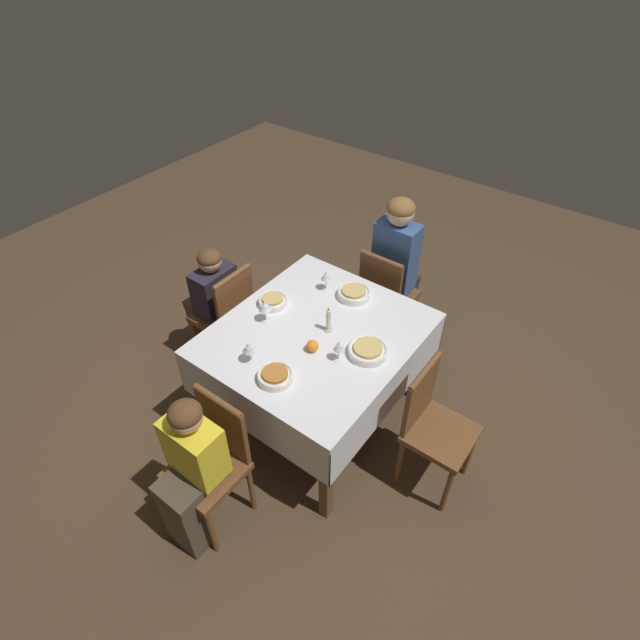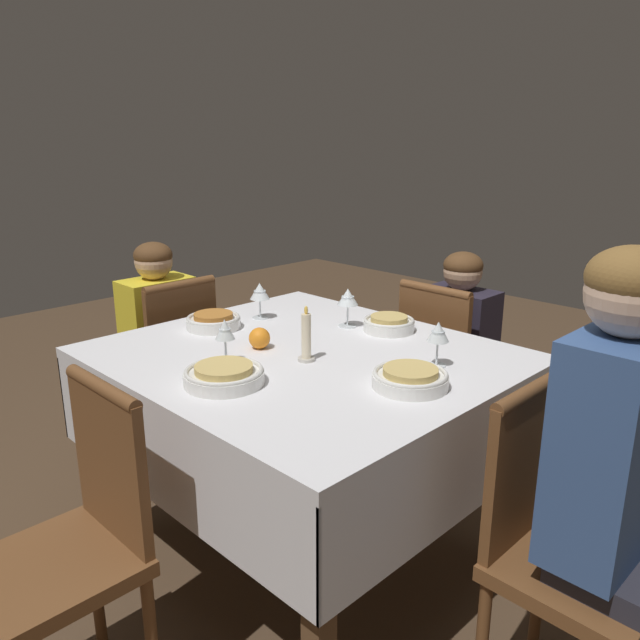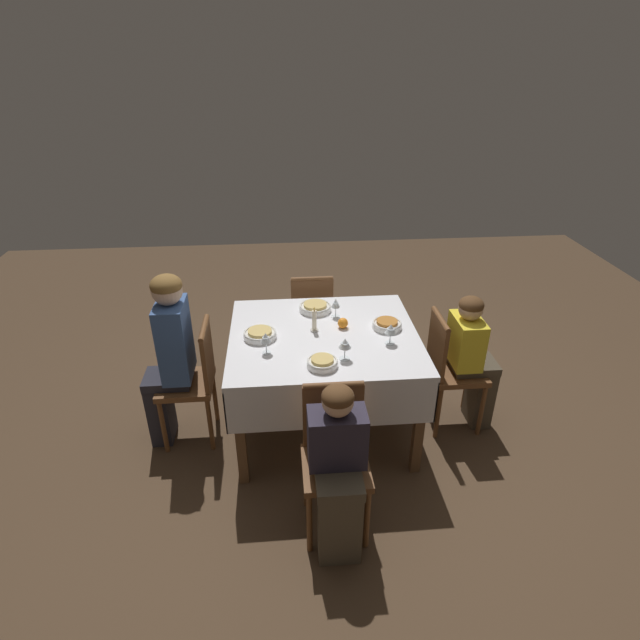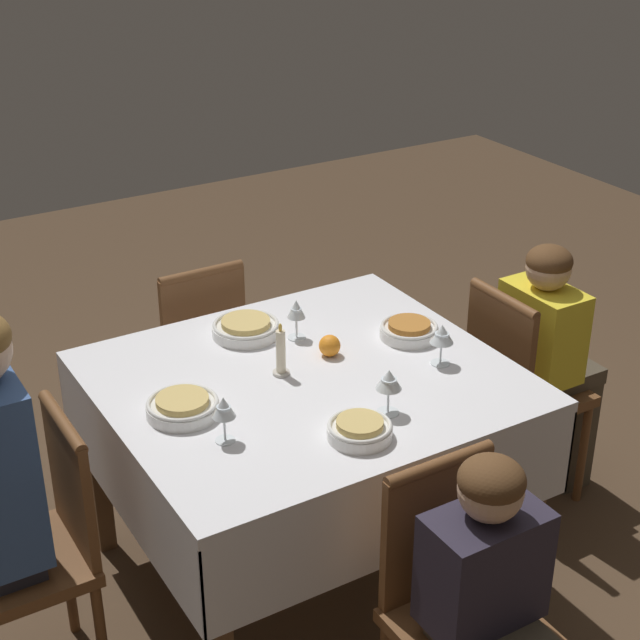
# 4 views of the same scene
# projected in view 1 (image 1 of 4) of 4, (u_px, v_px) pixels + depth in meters

# --- Properties ---
(ground_plane) EXTENTS (8.00, 8.00, 0.00)m
(ground_plane) POSITION_uv_depth(u_px,v_px,m) (317.00, 413.00, 3.50)
(ground_plane) COLOR #4C3826
(dining_table) EXTENTS (1.24, 1.11, 0.78)m
(dining_table) POSITION_uv_depth(u_px,v_px,m) (316.00, 344.00, 3.05)
(dining_table) COLOR silver
(dining_table) RESTS_ON ground_plane
(chair_east) EXTENTS (0.36, 0.36, 0.89)m
(chair_east) POSITION_uv_depth(u_px,v_px,m) (385.00, 294.00, 3.70)
(chair_east) COLOR brown
(chair_east) RESTS_ON ground_plane
(chair_north) EXTENTS (0.36, 0.36, 0.89)m
(chair_north) POSITION_uv_depth(u_px,v_px,m) (227.00, 313.00, 3.54)
(chair_north) COLOR brown
(chair_north) RESTS_ON ground_plane
(chair_west) EXTENTS (0.36, 0.36, 0.89)m
(chair_west) POSITION_uv_depth(u_px,v_px,m) (213.00, 457.00, 2.66)
(chair_west) COLOR brown
(chair_west) RESTS_ON ground_plane
(chair_south) EXTENTS (0.36, 0.36, 0.89)m
(chair_south) POSITION_uv_depth(u_px,v_px,m) (433.00, 423.00, 2.83)
(chair_south) COLOR brown
(chair_south) RESTS_ON ground_plane
(person_adult_denim) EXTENTS (0.34, 0.30, 1.24)m
(person_adult_denim) POSITION_uv_depth(u_px,v_px,m) (397.00, 263.00, 3.65)
(person_adult_denim) COLOR #282833
(person_adult_denim) RESTS_ON ground_plane
(person_child_dark) EXTENTS (0.30, 0.33, 0.99)m
(person_child_dark) POSITION_uv_depth(u_px,v_px,m) (211.00, 300.00, 3.58)
(person_child_dark) COLOR #4C4233
(person_child_dark) RESTS_ON ground_plane
(person_child_yellow) EXTENTS (0.33, 0.30, 1.02)m
(person_child_yellow) POSITION_uv_depth(u_px,v_px,m) (189.00, 471.00, 2.53)
(person_child_yellow) COLOR #4C4233
(person_child_yellow) RESTS_ON ground_plane
(bowl_east) EXTENTS (0.22, 0.22, 0.06)m
(bowl_east) POSITION_uv_depth(u_px,v_px,m) (354.00, 293.00, 3.23)
(bowl_east) COLOR white
(bowl_east) RESTS_ON dining_table
(wine_glass_east) EXTENTS (0.07, 0.07, 0.14)m
(wine_glass_east) POSITION_uv_depth(u_px,v_px,m) (326.00, 276.00, 3.23)
(wine_glass_east) COLOR white
(wine_glass_east) RESTS_ON dining_table
(bowl_north) EXTENTS (0.18, 0.18, 0.06)m
(bowl_north) POSITION_uv_depth(u_px,v_px,m) (273.00, 301.00, 3.17)
(bowl_north) COLOR white
(bowl_north) RESTS_ON dining_table
(wine_glass_north) EXTENTS (0.08, 0.08, 0.14)m
(wine_glass_north) POSITION_uv_depth(u_px,v_px,m) (265.00, 307.00, 3.00)
(wine_glass_north) COLOR white
(wine_glass_north) RESTS_ON dining_table
(bowl_west) EXTENTS (0.20, 0.20, 0.06)m
(bowl_west) POSITION_uv_depth(u_px,v_px,m) (275.00, 376.00, 2.69)
(bowl_west) COLOR white
(bowl_west) RESTS_ON dining_table
(wine_glass_west) EXTENTS (0.08, 0.08, 0.14)m
(wine_glass_west) POSITION_uv_depth(u_px,v_px,m) (249.00, 348.00, 2.74)
(wine_glass_west) COLOR white
(wine_glass_west) RESTS_ON dining_table
(bowl_south) EXTENTS (0.23, 0.23, 0.06)m
(bowl_south) POSITION_uv_depth(u_px,v_px,m) (368.00, 350.00, 2.83)
(bowl_south) COLOR white
(bowl_south) RESTS_ON dining_table
(wine_glass_south) EXTENTS (0.06, 0.06, 0.14)m
(wine_glass_south) POSITION_uv_depth(u_px,v_px,m) (339.00, 347.00, 2.75)
(wine_glass_south) COLOR white
(wine_glass_south) RESTS_ON dining_table
(candle_centerpiece) EXTENTS (0.05, 0.05, 0.18)m
(candle_centerpiece) POSITION_uv_depth(u_px,v_px,m) (329.00, 321.00, 2.96)
(candle_centerpiece) COLOR beige
(candle_centerpiece) RESTS_ON dining_table
(orange_fruit) EXTENTS (0.07, 0.07, 0.07)m
(orange_fruit) POSITION_uv_depth(u_px,v_px,m) (312.00, 346.00, 2.85)
(orange_fruit) COLOR orange
(orange_fruit) RESTS_ON dining_table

